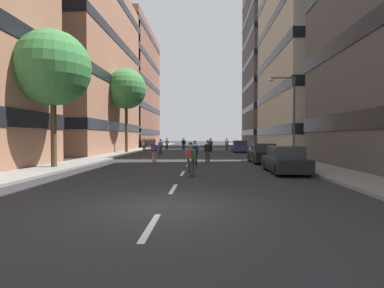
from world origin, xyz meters
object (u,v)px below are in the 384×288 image
object	(u,v)px
streetlamp_right	(289,109)
skater_5	(144,145)
street_tree_near	(126,89)
skater_4	(227,143)
skater_10	(154,150)
skater_7	(184,143)
parked_car_near	(285,161)
parked_car_far	(263,154)
parked_car_mid	(240,147)
skater_2	(167,143)
skater_11	(208,150)
street_tree_mid	(53,68)
skater_0	(183,143)
skater_6	(195,152)
skater_9	(190,157)
skater_3	(160,146)
skater_1	(210,144)
skater_8	(211,144)

from	to	relation	value
streetlamp_right	skater_5	bearing A→B (deg)	138.07
street_tree_near	skater_4	distance (m)	16.22
skater_10	streetlamp_right	bearing A→B (deg)	2.87
skater_7	streetlamp_right	bearing A→B (deg)	-66.26
parked_car_near	parked_car_far	size ratio (longest dim) A/B	1.00
parked_car_mid	parked_car_far	distance (m)	15.63
skater_2	skater_11	size ratio (longest dim) A/B	1.00
parked_car_far	street_tree_mid	bearing A→B (deg)	-160.32
skater_0	streetlamp_right	bearing A→B (deg)	-67.49
skater_11	skater_0	bearing A→B (deg)	98.64
street_tree_near	skater_6	bearing A→B (deg)	-60.99
skater_7	skater_9	bearing A→B (deg)	-85.38
skater_10	skater_3	bearing A→B (deg)	95.77
parked_car_far	skater_11	size ratio (longest dim) A/B	2.47
skater_5	skater_11	size ratio (longest dim) A/B	1.00
skater_11	skater_9	bearing A→B (deg)	-96.85
skater_7	skater_0	bearing A→B (deg)	97.37
skater_0	skater_9	size ratio (longest dim) A/B	1.00
skater_4	skater_6	bearing A→B (deg)	-99.32
skater_9	skater_3	bearing A→B (deg)	103.27
skater_2	skater_10	bearing A→B (deg)	-85.19
skater_5	skater_0	bearing A→B (deg)	71.43
skater_9	skater_2	bearing A→B (deg)	99.46
skater_5	skater_7	bearing A→B (deg)	66.68
skater_2	skater_7	xyz separation A→B (m)	(2.65, -0.52, 0.00)
skater_6	skater_7	size ratio (longest dim) A/B	1.00
skater_5	skater_6	xyz separation A→B (m)	(6.58, -15.34, 0.00)
skater_0	skater_1	xyz separation A→B (m)	(4.09, -8.63, 0.00)
parked_car_near	skater_2	xyz separation A→B (m)	(-10.32, 28.71, 0.29)
street_tree_mid	streetlamp_right	bearing A→B (deg)	16.38
skater_1	parked_car_near	bearing A→B (deg)	-79.89
skater_6	skater_9	xyz separation A→B (m)	(-0.06, -4.96, 0.00)
parked_car_far	skater_1	distance (m)	15.35
street_tree_near	skater_7	xyz separation A→B (m)	(6.43, 8.84, -6.82)
parked_car_near	skater_11	world-z (taller)	skater_11
street_tree_mid	streetlamp_right	distance (m)	16.87
skater_0	skater_10	xyz separation A→B (m)	(-0.47, -24.34, 0.00)
skater_3	skater_11	world-z (taller)	same
skater_9	skater_5	bearing A→B (deg)	107.81
skater_1	skater_2	size ratio (longest dim) A/B	1.00
skater_10	skater_8	bearing A→B (deg)	75.90
skater_6	skater_8	size ratio (longest dim) A/B	1.00
parked_car_near	skater_2	distance (m)	30.51
skater_4	skater_5	world-z (taller)	same
skater_4	skater_7	size ratio (longest dim) A/B	1.00
parked_car_mid	skater_5	xyz separation A→B (m)	(-11.79, -3.63, 0.32)
skater_2	skater_6	distance (m)	25.91
skater_2	skater_1	bearing A→B (deg)	-47.99
parked_car_near	skater_0	world-z (taller)	skater_0
streetlamp_right	skater_5	size ratio (longest dim) A/B	3.65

